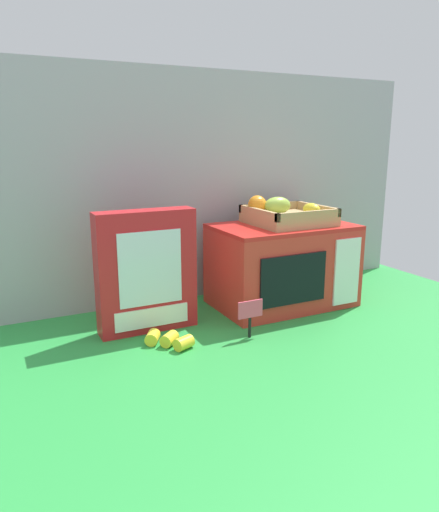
{
  "coord_description": "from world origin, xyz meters",
  "views": [
    {
      "loc": [
        -0.59,
        -1.15,
        0.5
      ],
      "look_at": [
        -0.0,
        0.03,
        0.18
      ],
      "focal_mm": 33.6,
      "sensor_mm": 36.0,
      "label": 1
    }
  ],
  "objects_px": {
    "toy_microwave": "(282,265)",
    "food_groups_crate": "(285,215)",
    "cookie_set_box": "(147,272)",
    "price_sign": "(250,313)",
    "loose_toy_banana": "(168,340)"
  },
  "relations": [
    {
      "from": "price_sign",
      "to": "loose_toy_banana",
      "type": "xyz_separation_m",
      "value": [
        -0.21,
        0.05,
        -0.05
      ]
    },
    {
      "from": "toy_microwave",
      "to": "cookie_set_box",
      "type": "height_order",
      "value": "cookie_set_box"
    },
    {
      "from": "food_groups_crate",
      "to": "cookie_set_box",
      "type": "bearing_deg",
      "value": -176.46
    },
    {
      "from": "toy_microwave",
      "to": "food_groups_crate",
      "type": "bearing_deg",
      "value": 42.76
    },
    {
      "from": "toy_microwave",
      "to": "cookie_set_box",
      "type": "relative_size",
      "value": 1.28
    },
    {
      "from": "cookie_set_box",
      "to": "loose_toy_banana",
      "type": "height_order",
      "value": "cookie_set_box"
    },
    {
      "from": "toy_microwave",
      "to": "loose_toy_banana",
      "type": "relative_size",
      "value": 3.53
    },
    {
      "from": "toy_microwave",
      "to": "price_sign",
      "type": "xyz_separation_m",
      "value": [
        -0.22,
        -0.19,
        -0.06
      ]
    },
    {
      "from": "cookie_set_box",
      "to": "price_sign",
      "type": "height_order",
      "value": "cookie_set_box"
    },
    {
      "from": "food_groups_crate",
      "to": "price_sign",
      "type": "height_order",
      "value": "food_groups_crate"
    },
    {
      "from": "loose_toy_banana",
      "to": "price_sign",
      "type": "bearing_deg",
      "value": -12.39
    },
    {
      "from": "toy_microwave",
      "to": "cookie_set_box",
      "type": "bearing_deg",
      "value": -178.03
    },
    {
      "from": "price_sign",
      "to": "loose_toy_banana",
      "type": "height_order",
      "value": "price_sign"
    },
    {
      "from": "price_sign",
      "to": "food_groups_crate",
      "type": "bearing_deg",
      "value": 40.3
    },
    {
      "from": "toy_microwave",
      "to": "loose_toy_banana",
      "type": "height_order",
      "value": "toy_microwave"
    }
  ]
}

